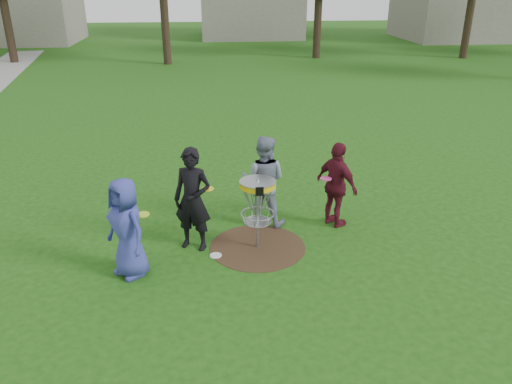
{
  "coord_description": "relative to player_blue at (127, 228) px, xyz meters",
  "views": [
    {
      "loc": [
        -0.84,
        -8.15,
        4.69
      ],
      "look_at": [
        0.0,
        0.3,
        1.0
      ],
      "focal_mm": 35.0,
      "sensor_mm": 36.0,
      "label": 1
    }
  ],
  "objects": [
    {
      "name": "dirt_patch",
      "position": [
        2.24,
        0.68,
        -0.87
      ],
      "size": [
        1.8,
        1.8,
        0.01
      ],
      "primitive_type": "cylinder",
      "color": "#47331E",
      "rests_on": "ground"
    },
    {
      "name": "ground",
      "position": [
        2.24,
        0.68,
        -0.87
      ],
      "size": [
        100.0,
        100.0,
        0.0
      ],
      "primitive_type": "plane",
      "color": "#19470F",
      "rests_on": "ground"
    },
    {
      "name": "disc_golf_basket",
      "position": [
        2.24,
        0.68,
        0.15
      ],
      "size": [
        0.66,
        0.67,
        1.38
      ],
      "color": "#9EA0A5",
      "rests_on": "ground"
    },
    {
      "name": "player_grey",
      "position": [
        2.46,
        1.68,
        0.06
      ],
      "size": [
        1.08,
        0.95,
        1.86
      ],
      "primitive_type": "imported",
      "rotation": [
        0.0,
        0.0,
        2.82
      ],
      "color": "gray",
      "rests_on": "ground"
    },
    {
      "name": "player_blue",
      "position": [
        0.0,
        0.0,
        0.0
      ],
      "size": [
        0.99,
        1.0,
        1.74
      ],
      "primitive_type": "imported",
      "rotation": [
        0.0,
        0.0,
        -0.82
      ],
      "color": "#353B92",
      "rests_on": "ground"
    },
    {
      "name": "player_black",
      "position": [
        1.07,
        0.81,
        0.1
      ],
      "size": [
        0.83,
        0.69,
        1.94
      ],
      "primitive_type": "imported",
      "rotation": [
        0.0,
        0.0,
        -0.38
      ],
      "color": "black",
      "rests_on": "ground"
    },
    {
      "name": "player_maroon",
      "position": [
        3.89,
        1.44,
        0.0
      ],
      "size": [
        0.91,
        1.1,
        1.75
      ],
      "primitive_type": "imported",
      "rotation": [
        0.0,
        0.0,
        2.14
      ],
      "color": "#541320",
      "rests_on": "ground"
    },
    {
      "name": "held_discs",
      "position": [
        1.91,
        0.9,
        0.25
      ],
      "size": [
        3.59,
        1.55,
        0.14
      ],
      "color": "#C3EB1A",
      "rests_on": "ground"
    },
    {
      "name": "disc_on_grass",
      "position": [
        1.45,
        0.43,
        -0.86
      ],
      "size": [
        0.22,
        0.22,
        0.02
      ],
      "primitive_type": "cylinder",
      "color": "silver",
      "rests_on": "ground"
    }
  ]
}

